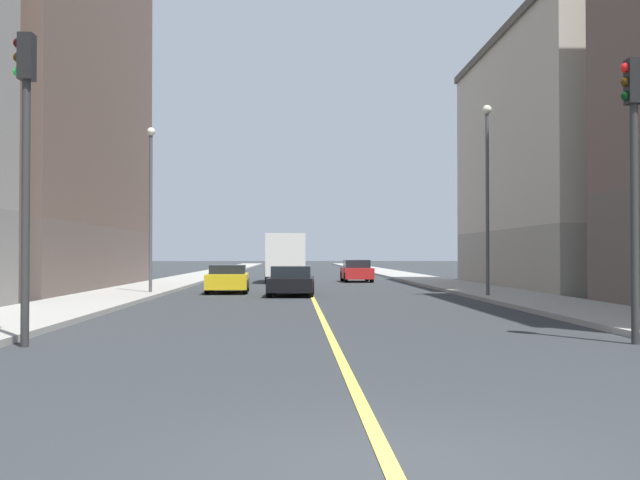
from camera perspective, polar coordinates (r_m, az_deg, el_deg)
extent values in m
plane|color=#2D3134|center=(6.69, 5.24, -16.47)|extent=(400.00, 400.00, 0.00)
cube|color=#9E9B93|center=(56.14, 7.11, -2.81)|extent=(3.48, 168.00, 0.15)
cube|color=#9E9B93|center=(55.90, -9.55, -2.81)|extent=(3.48, 168.00, 0.15)
cube|color=#E5D14C|center=(55.43, -1.20, -2.91)|extent=(0.16, 154.00, 0.01)
cube|color=#9D9688|center=(42.55, 19.28, -1.36)|extent=(9.62, 18.98, 3.05)
cube|color=#BCB29E|center=(43.00, 19.23, 7.25)|extent=(9.62, 18.98, 9.83)
cube|color=#545047|center=(44.02, 19.19, 13.85)|extent=(9.92, 19.28, 0.40)
cube|color=brown|center=(40.99, -21.79, -1.30)|extent=(9.62, 21.36, 3.12)
cube|color=brown|center=(42.62, -21.67, 14.91)|extent=(9.62, 21.36, 20.68)
cylinder|color=#2D2D2D|center=(16.40, 22.37, 1.12)|extent=(0.16, 0.16, 4.77)
cube|color=black|center=(16.75, 22.30, 10.86)|extent=(0.28, 0.32, 0.90)
sphere|color=red|center=(16.74, 21.79, 11.81)|extent=(0.20, 0.20, 0.20)
sphere|color=#352204|center=(16.68, 21.79, 10.87)|extent=(0.20, 0.20, 0.20)
sphere|color=black|center=(16.63, 21.80, 9.92)|extent=(0.20, 0.20, 0.20)
cylinder|color=#2D2D2D|center=(15.81, -21.06, 1.88)|extent=(0.16, 0.16, 5.15)
cube|color=black|center=(16.24, -20.99, 12.60)|extent=(0.28, 0.32, 0.90)
sphere|color=#320404|center=(16.36, -21.53, 13.48)|extent=(0.20, 0.20, 0.20)
sphere|color=#352204|center=(16.29, -21.54, 12.52)|extent=(0.20, 0.20, 0.20)
sphere|color=green|center=(16.23, -21.54, 11.56)|extent=(0.20, 0.20, 0.20)
cylinder|color=#4C4C51|center=(31.33, 12.35, 2.63)|extent=(0.14, 0.14, 7.29)
sphere|color=#EAEACC|center=(31.80, 12.32, 9.47)|extent=(0.36, 0.36, 0.36)
cylinder|color=#4C4C51|center=(33.94, -12.49, 1.94)|extent=(0.14, 0.14, 6.81)
sphere|color=#EAEACC|center=(34.31, -12.46, 7.88)|extent=(0.36, 0.36, 0.36)
cube|color=black|center=(33.01, -2.15, -3.28)|extent=(2.05, 4.40, 0.57)
cube|color=black|center=(33.13, -2.14, -2.36)|extent=(1.74, 2.08, 0.48)
cylinder|color=black|center=(34.40, -3.50, -3.51)|extent=(0.24, 0.65, 0.64)
cylinder|color=black|center=(34.33, -0.62, -3.51)|extent=(0.24, 0.65, 0.64)
cylinder|color=black|center=(31.72, -3.81, -3.71)|extent=(0.24, 0.65, 0.64)
cylinder|color=black|center=(31.65, -0.69, -3.72)|extent=(0.24, 0.65, 0.64)
cube|color=gold|center=(35.70, -6.88, -3.04)|extent=(1.99, 4.32, 0.66)
cube|color=black|center=(35.76, -6.87, -2.18)|extent=(1.68, 1.94, 0.41)
cylinder|color=black|center=(37.08, -8.08, -3.32)|extent=(0.24, 0.65, 0.64)
cylinder|color=black|center=(37.00, -5.48, -3.33)|extent=(0.24, 0.65, 0.64)
cylinder|color=black|center=(34.44, -8.39, -3.49)|extent=(0.24, 0.65, 0.64)
cylinder|color=black|center=(34.35, -5.59, -3.51)|extent=(0.24, 0.65, 0.64)
cube|color=red|center=(49.72, 2.74, -2.48)|extent=(1.91, 4.08, 0.69)
cube|color=black|center=(49.69, 2.74, -1.79)|extent=(1.64, 1.88, 0.51)
cylinder|color=black|center=(50.88, 1.67, -2.72)|extent=(0.24, 0.65, 0.64)
cylinder|color=black|center=(51.06, 3.50, -2.71)|extent=(0.24, 0.65, 0.64)
cylinder|color=black|center=(48.39, 1.94, -2.80)|extent=(0.24, 0.65, 0.64)
cylinder|color=black|center=(48.58, 3.87, -2.80)|extent=(0.24, 0.65, 0.64)
cube|color=beige|center=(51.43, -2.53, -1.45)|extent=(2.39, 1.96, 2.19)
cube|color=silver|center=(47.72, -2.57, -1.11)|extent=(2.39, 4.62, 2.60)
cylinder|color=black|center=(51.12, -3.76, -2.57)|extent=(0.30, 0.90, 0.90)
cylinder|color=black|center=(51.10, -1.31, -2.57)|extent=(0.30, 0.90, 0.90)
cylinder|color=black|center=(46.79, -3.92, -2.70)|extent=(0.30, 0.90, 0.90)
cylinder|color=black|center=(46.77, -1.24, -2.71)|extent=(0.30, 0.90, 0.90)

